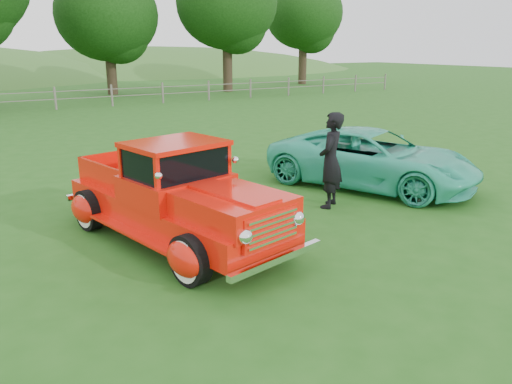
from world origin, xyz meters
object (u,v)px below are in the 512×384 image
red_pickup (175,197)px  teal_sedan (372,158)px  man (331,160)px  tree_far_east (304,14)px  tree_near_east (107,15)px  tree_mid_east (227,3)px

red_pickup → teal_sedan: bearing=-3.8°
man → tree_far_east: bearing=-163.1°
tree_far_east → teal_sedan: bearing=-123.3°
tree_near_east → tree_mid_east: 8.30m
tree_mid_east → tree_far_east: size_ratio=1.07×
teal_sedan → tree_near_east: bearing=62.9°
tree_near_east → teal_sedan: (-1.24, -26.76, -4.56)m
tree_far_east → red_pickup: tree_far_east is taller
tree_near_east → red_pickup: tree_near_east is taller
red_pickup → man: 3.53m
tree_mid_east → tree_far_east: 9.49m
tree_far_east → teal_sedan: tree_far_east is taller
tree_mid_east → teal_sedan: (-9.24, -24.76, -5.48)m
tree_near_east → teal_sedan: bearing=-92.7°
teal_sedan → man: (-1.89, -0.73, 0.31)m
tree_far_east → teal_sedan: (-18.24, -27.76, -5.17)m
red_pickup → tree_near_east: bearing=63.5°
tree_mid_east → teal_sedan: 26.99m
tree_mid_east → man: tree_mid_east is taller
tree_far_east → tree_mid_east: bearing=-161.6°
tree_near_east → man: 27.99m
man → red_pickup: bearing=-35.5°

